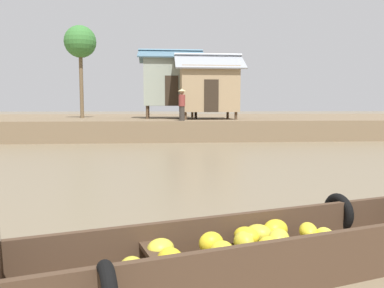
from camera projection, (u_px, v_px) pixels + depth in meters
ground_plane at (227, 174)px, 10.48m from camera, size 300.00×300.00×0.00m
riverbank_strip at (182, 124)px, 29.51m from camera, size 160.00×20.00×1.09m
banana_boat at (254, 249)px, 4.09m from camera, size 5.90×2.60×0.92m
stilt_house_left at (171, 81)px, 24.62m from camera, size 4.06×3.33×4.34m
stilt_house_mid_left at (208, 88)px, 22.91m from camera, size 3.97×3.48×3.84m
palm_tree_near at (80, 43)px, 24.69m from camera, size 2.03×2.03×5.89m
vendor_person at (182, 103)px, 20.07m from camera, size 0.44×0.44×1.66m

